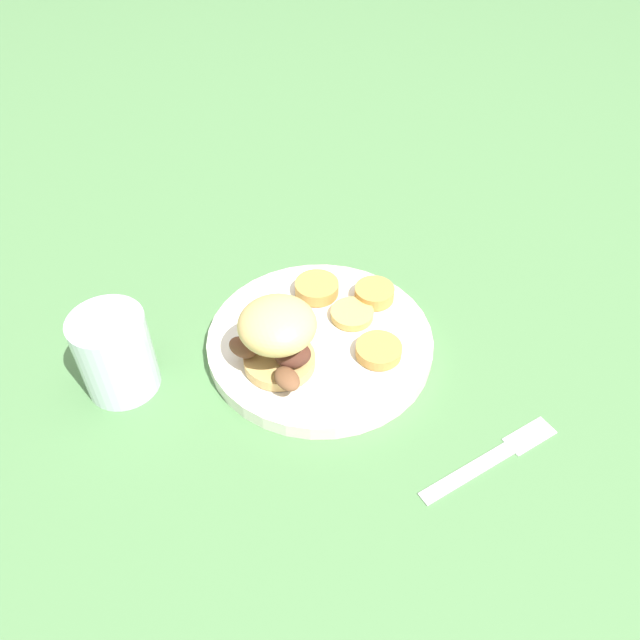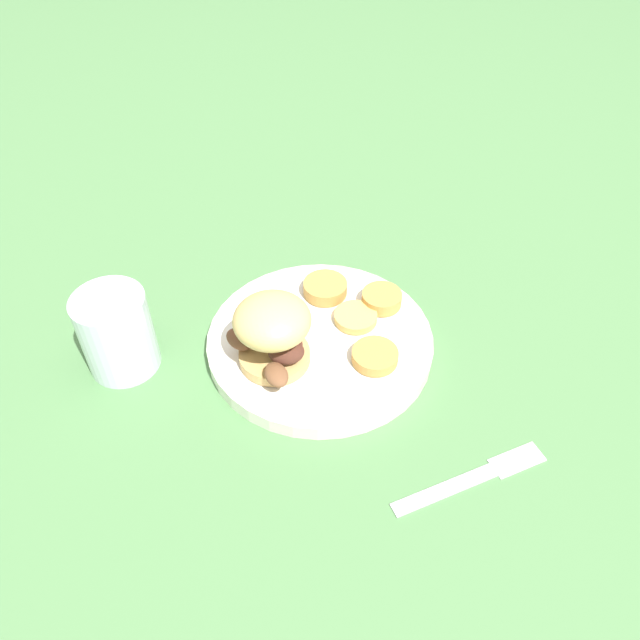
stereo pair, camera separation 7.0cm
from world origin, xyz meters
The scene contains 9 objects.
ground_plane centered at (0.00, 0.00, 0.00)m, with size 4.00×4.00×0.00m, color #4C7A47.
dinner_plate centered at (0.00, 0.00, 0.01)m, with size 0.26×0.26×0.02m.
sandwich centered at (-0.05, 0.03, 0.07)m, with size 0.10×0.10×0.08m.
potato_round_0 centered at (-0.01, -0.07, 0.03)m, with size 0.05×0.05×0.01m, color #BC8942.
potato_round_1 centered at (0.08, -0.05, 0.03)m, with size 0.05×0.05×0.02m, color #BC8942.
potato_round_2 centered at (0.07, 0.02, 0.03)m, with size 0.05×0.05×0.02m, color #BC8942.
potato_round_3 centered at (0.04, -0.03, 0.03)m, with size 0.05×0.05×0.01m, color tan.
fork centered at (-0.10, -0.21, 0.00)m, with size 0.14×0.13×0.00m.
drinking_glass centered at (-0.11, 0.20, 0.05)m, with size 0.08×0.08×0.10m.
Camera 1 is at (-0.49, -0.14, 0.54)m, focal length 35.00 mm.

